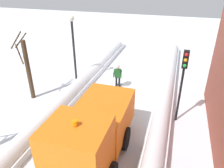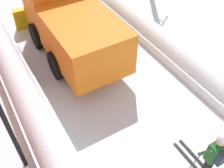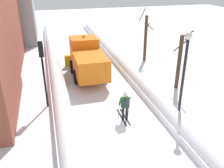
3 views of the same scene
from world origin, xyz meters
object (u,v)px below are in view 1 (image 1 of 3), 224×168
(plow_truck, at_px, (93,133))
(street_lamp, at_px, (73,41))
(skier, at_px, (118,75))
(traffic_light_pole, at_px, (183,74))
(bare_tree_near, at_px, (28,69))

(plow_truck, xyz_separation_m, street_lamp, (4.25, -7.05, 1.65))
(skier, height_order, street_lamp, street_lamp)
(traffic_light_pole, xyz_separation_m, street_lamp, (7.60, -3.05, 0.20))
(bare_tree_near, bearing_deg, street_lamp, -117.14)
(skier, relative_size, street_lamp, 0.37)
(plow_truck, height_order, traffic_light_pole, traffic_light_pole)
(plow_truck, bearing_deg, bare_tree_near, -33.02)
(skier, height_order, traffic_light_pole, traffic_light_pole)
(skier, relative_size, traffic_light_pole, 0.44)
(plow_truck, relative_size, skier, 3.31)
(plow_truck, bearing_deg, traffic_light_pole, -129.93)
(traffic_light_pole, height_order, street_lamp, street_lamp)
(skier, relative_size, bare_tree_near, 0.42)
(traffic_light_pole, bearing_deg, skier, -34.55)
(traffic_light_pole, bearing_deg, bare_tree_near, 1.02)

